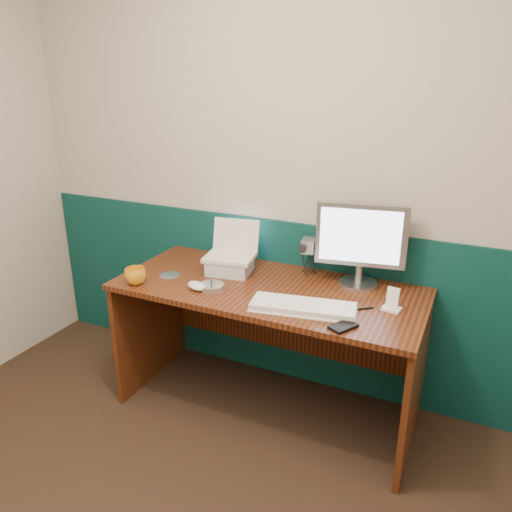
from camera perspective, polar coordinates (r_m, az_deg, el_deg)
The scene contains 18 objects.
back_wall at distance 2.78m, azimuth 4.52°, elevation 8.83°, with size 3.50×0.04×2.50m, color #BAAF9D.
wainscot at distance 3.01m, azimuth 4.05°, elevation -5.36°, with size 3.48×0.02×1.00m, color #072F29.
desk at distance 2.77m, azimuth 1.34°, elevation -10.63°, with size 1.60×0.70×0.75m, color #351509.
laptop_riser at distance 2.77m, azimuth -3.00°, elevation -1.14°, with size 0.23×0.19×0.08m, color silver.
laptop at distance 2.71m, azimuth -3.06°, elevation 1.80°, with size 0.26×0.20×0.22m, color silver, non-canonical shape.
monitor at distance 2.59m, azimuth 11.91°, elevation 1.35°, with size 0.45×0.13×0.45m, color #A5A6AA, non-canonical shape.
keyboard at distance 2.35m, azimuth 5.40°, elevation -5.87°, with size 0.49×0.16×0.03m, color white.
mouse_right at distance 2.30m, azimuth 9.16°, elevation -6.62°, with size 0.10×0.06×0.03m, color white.
mouse_left at distance 2.58m, azimuth -6.81°, elevation -3.40°, with size 0.12×0.07×0.04m, color white.
mug at distance 2.69m, azimuth -13.61°, elevation -2.24°, with size 0.11×0.11×0.09m, color orange.
camcorder at distance 2.74m, azimuth 6.00°, elevation 0.03°, with size 0.10×0.14×0.21m, color #B4B5B9, non-canonical shape.
cd_spindle at distance 2.57m, azimuth -5.10°, elevation -3.50°, with size 0.13×0.13×0.03m, color silver.
cd_loose_a at distance 2.78m, azimuth -9.83°, elevation -2.16°, with size 0.12×0.12×0.00m, color #B1B6C2.
pen at distance 2.40m, azimuth 11.62°, elevation -5.97°, with size 0.01×0.01×0.15m, color black.
papers at distance 2.44m, azimuth 6.42°, elevation -5.25°, with size 0.14×0.09×0.00m, color silver.
dock at distance 2.43m, azimuth 15.23°, elevation -5.85°, with size 0.08×0.06×0.02m, color white.
music_player at distance 2.40m, azimuth 15.36°, elevation -4.63°, with size 0.06×0.01×0.10m, color white.
pda at distance 2.23m, azimuth 9.94°, elevation -7.94°, with size 0.07×0.12×0.01m, color black.
Camera 1 is at (0.95, -0.80, 1.80)m, focal length 35.00 mm.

